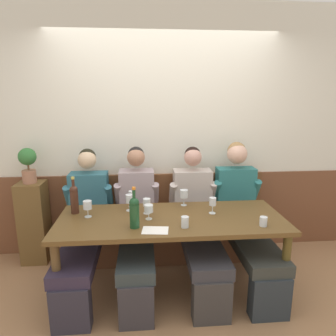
{
  "coord_description": "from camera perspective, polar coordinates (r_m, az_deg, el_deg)",
  "views": [
    {
      "loc": [
        -0.24,
        -2.35,
        1.81
      ],
      "look_at": [
        -0.0,
        0.45,
        1.14
      ],
      "focal_mm": 32.23,
      "sensor_mm": 36.0,
      "label": 1
    }
  ],
  "objects": [
    {
      "name": "ground_plane",
      "position": [
        2.98,
        0.85,
        -24.2
      ],
      "size": [
        6.8,
        6.8,
        0.02
      ],
      "primitive_type": "cube",
      "color": "#9B6F49",
      "rests_on": "ground"
    },
    {
      "name": "room_wall_back",
      "position": [
        3.48,
        -0.84,
        6.6
      ],
      "size": [
        6.8,
        0.08,
        2.8
      ],
      "primitive_type": "cube",
      "color": "silver",
      "rests_on": "ground"
    },
    {
      "name": "wood_wainscot_panel",
      "position": [
        3.65,
        -0.73,
        -8.24
      ],
      "size": [
        6.8,
        0.03,
        0.93
      ],
      "primitive_type": "cube",
      "color": "brown",
      "rests_on": "ground"
    },
    {
      "name": "wall_bench",
      "position": [
        3.53,
        -0.47,
        -12.25
      ],
      "size": [
        2.3,
        0.42,
        0.94
      ],
      "color": "brown",
      "rests_on": "ground"
    },
    {
      "name": "dining_table",
      "position": [
        2.75,
        0.6,
        -11.06
      ],
      "size": [
        2.0,
        0.78,
        0.76
      ],
      "color": "brown",
      "rests_on": "ground"
    },
    {
      "name": "person_center_left_seat",
      "position": [
        3.12,
        -15.5,
        -9.63
      ],
      "size": [
        0.5,
        1.24,
        1.28
      ],
      "color": "#2B2935",
      "rests_on": "ground"
    },
    {
      "name": "person_center_right_seat",
      "position": [
        3.08,
        -5.94,
        -9.23
      ],
      "size": [
        0.47,
        1.25,
        1.29
      ],
      "color": "#322F35",
      "rests_on": "ground"
    },
    {
      "name": "person_left_seat",
      "position": [
        3.11,
        5.52,
        -9.18
      ],
      "size": [
        0.52,
        1.24,
        1.28
      ],
      "color": "#353332",
      "rests_on": "ground"
    },
    {
      "name": "person_right_seat",
      "position": [
        3.22,
        14.18,
        -8.24
      ],
      "size": [
        0.53,
        1.24,
        1.33
      ],
      "color": "#252D34",
      "rests_on": "ground"
    },
    {
      "name": "wine_bottle_green_tall",
      "position": [
        2.48,
        -6.38,
        -8.14
      ],
      "size": [
        0.08,
        0.08,
        0.35
      ],
      "color": "#184122",
      "rests_on": "dining_table"
    },
    {
      "name": "wine_bottle_clear_water",
      "position": [
        2.9,
        -17.32,
        -5.47
      ],
      "size": [
        0.07,
        0.07,
        0.35
      ],
      "color": "#3E2116",
      "rests_on": "dining_table"
    },
    {
      "name": "wine_glass_right_end",
      "position": [
        2.95,
        -6.89,
        -5.29
      ],
      "size": [
        0.06,
        0.06,
        0.16
      ],
      "color": "silver",
      "rests_on": "dining_table"
    },
    {
      "name": "wine_glass_center_rear",
      "position": [
        2.78,
        -14.99,
        -6.85
      ],
      "size": [
        0.08,
        0.08,
        0.15
      ],
      "color": "silver",
      "rests_on": "dining_table"
    },
    {
      "name": "wine_glass_by_bottle",
      "position": [
        2.86,
        -7.3,
        -5.87
      ],
      "size": [
        0.07,
        0.07,
        0.16
      ],
      "color": "silver",
      "rests_on": "dining_table"
    },
    {
      "name": "wine_glass_mid_right",
      "position": [
        2.97,
        3.02,
        -5.02
      ],
      "size": [
        0.08,
        0.08,
        0.16
      ],
      "color": "silver",
      "rests_on": "dining_table"
    },
    {
      "name": "wine_glass_mid_left",
      "position": [
        2.66,
        -3.68,
        -7.77
      ],
      "size": [
        0.08,
        0.08,
        0.13
      ],
      "color": "silver",
      "rests_on": "dining_table"
    },
    {
      "name": "wine_glass_near_bucket",
      "position": [
        2.8,
        8.44,
        -6.47
      ],
      "size": [
        0.06,
        0.06,
        0.15
      ],
      "color": "silver",
      "rests_on": "dining_table"
    },
    {
      "name": "wine_glass_left_end",
      "position": [
        2.78,
        -4.04,
        -6.66
      ],
      "size": [
        0.07,
        0.07,
        0.14
      ],
      "color": "silver",
      "rests_on": "dining_table"
    },
    {
      "name": "water_tumbler_center",
      "position": [
        2.51,
        3.22,
        -10.15
      ],
      "size": [
        0.06,
        0.06,
        0.09
      ],
      "primitive_type": "cylinder",
      "color": "silver",
      "rests_on": "dining_table"
    },
    {
      "name": "water_tumbler_left",
      "position": [
        2.66,
        17.59,
        -9.6
      ],
      "size": [
        0.06,
        0.06,
        0.08
      ],
      "primitive_type": "cylinder",
      "color": "silver",
      "rests_on": "dining_table"
    },
    {
      "name": "tasting_sheet_left_guest",
      "position": [
        2.47,
        -2.43,
        -11.68
      ],
      "size": [
        0.23,
        0.17,
        0.0
      ],
      "primitive_type": "cube",
      "rotation": [
        0.0,
        0.0,
        -0.12
      ],
      "color": "white",
      "rests_on": "dining_table"
    },
    {
      "name": "corner_pedestal",
      "position": [
        3.69,
        -23.94,
        -9.37
      ],
      "size": [
        0.28,
        0.28,
        0.91
      ],
      "primitive_type": "cube",
      "color": "brown",
      "rests_on": "ground"
    },
    {
      "name": "potted_plant",
      "position": [
        3.5,
        -24.97,
        0.88
      ],
      "size": [
        0.18,
        0.18,
        0.38
      ],
      "color": "#A36D52",
      "rests_on": "corner_pedestal"
    }
  ]
}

